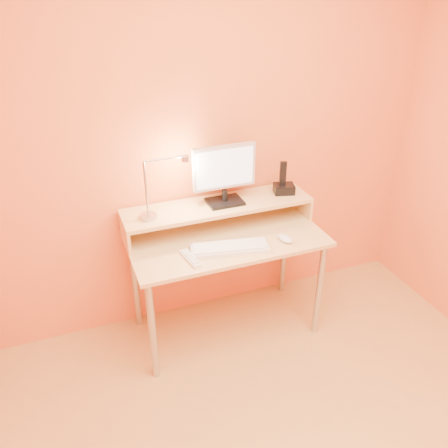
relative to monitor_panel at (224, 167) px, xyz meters
name	(u,v)px	position (x,y,z in m)	size (l,w,h in m)	color
wall_back	(208,139)	(-0.05, 0.16, 0.13)	(3.00, 0.04, 2.50)	#EA7844
desk_leg_fl	(153,331)	(-0.60, -0.41, -0.77)	(0.04, 0.04, 0.69)	#B1B1B6
desk_leg_fr	(319,290)	(0.50, -0.41, -0.77)	(0.04, 0.04, 0.69)	#B1B1B6
desk_leg_bl	(135,283)	(-0.60, 0.09, -0.77)	(0.04, 0.04, 0.69)	#B1B1B6
desk_leg_br	(284,251)	(0.50, 0.09, -0.77)	(0.04, 0.04, 0.69)	#B1B1B6
desk_lower	(226,239)	(-0.05, -0.16, -0.41)	(1.20, 0.60, 0.03)	#E0BF77
shelf_riser_left	(125,234)	(-0.64, -0.01, -0.33)	(0.02, 0.30, 0.14)	#E0BF77
shelf_riser_right	(300,202)	(0.54, -0.01, -0.33)	(0.02, 0.30, 0.14)	#E0BF77
desk_shelf	(218,206)	(-0.05, -0.01, -0.25)	(1.20, 0.30, 0.03)	#E0BF77
monitor_foot	(225,202)	(0.00, -0.01, -0.23)	(0.22, 0.16, 0.02)	black
monitor_neck	(225,195)	(0.00, -0.01, -0.19)	(0.04, 0.04, 0.07)	black
monitor_panel	(224,167)	(0.00, 0.00, 0.00)	(0.40, 0.04, 0.27)	silver
monitor_back	(223,166)	(0.00, 0.02, 0.00)	(0.36, 0.01, 0.23)	black
monitor_screen	(225,168)	(0.00, -0.02, 0.00)	(0.36, 0.00, 0.23)	white
lamp_base	(148,216)	(-0.49, -0.04, -0.23)	(0.10, 0.10, 0.03)	#B1B1B6
lamp_post	(146,189)	(-0.49, -0.04, -0.05)	(0.01, 0.01, 0.33)	#B1B1B6
lamp_arm	(165,159)	(-0.37, -0.04, 0.12)	(0.01, 0.01, 0.24)	#B1B1B6
lamp_head	(185,159)	(-0.25, -0.04, 0.10)	(0.04, 0.04, 0.03)	#B1B1B6
lamp_bulb	(185,161)	(-0.25, -0.04, 0.09)	(0.03, 0.03, 0.00)	#FFEAC6
phone_dock	(284,189)	(0.41, -0.01, -0.21)	(0.13, 0.10, 0.06)	black
phone_handset	(283,173)	(0.40, -0.01, -0.10)	(0.04, 0.03, 0.16)	black
phone_led	(294,191)	(0.46, -0.06, -0.21)	(0.01, 0.00, 0.04)	#2580F8
keyboard	(230,248)	(-0.08, -0.30, -0.39)	(0.46, 0.14, 0.02)	white
mouse	(285,238)	(0.27, -0.33, -0.38)	(0.06, 0.11, 0.04)	silver
remote_control	(190,258)	(-0.33, -0.32, -0.39)	(0.05, 0.19, 0.02)	white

